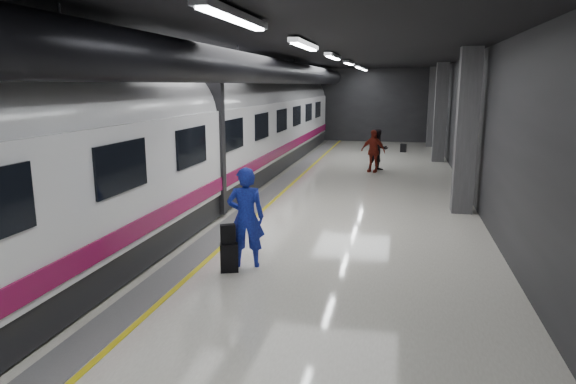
# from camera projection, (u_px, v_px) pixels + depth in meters

# --- Properties ---
(ground) EXTENTS (40.00, 40.00, 0.00)m
(ground) POSITION_uv_depth(u_px,v_px,m) (288.00, 221.00, 13.50)
(ground) COLOR silver
(ground) RESTS_ON ground
(platform_hall) EXTENTS (10.02, 40.02, 4.51)m
(platform_hall) POSITION_uv_depth(u_px,v_px,m) (285.00, 84.00, 13.75)
(platform_hall) COLOR black
(platform_hall) RESTS_ON ground
(train) EXTENTS (3.05, 38.00, 4.05)m
(train) POSITION_uv_depth(u_px,v_px,m) (170.00, 140.00, 13.76)
(train) COLOR black
(train) RESTS_ON ground
(traveler_main) EXTENTS (0.82, 0.64, 1.98)m
(traveler_main) POSITION_uv_depth(u_px,v_px,m) (246.00, 217.00, 9.95)
(traveler_main) COLOR #1A38C4
(traveler_main) RESTS_ON ground
(suitcase_main) EXTENTS (0.39, 0.31, 0.55)m
(suitcase_main) POSITION_uv_depth(u_px,v_px,m) (229.00, 258.00, 9.79)
(suitcase_main) COLOR black
(suitcase_main) RESTS_ON ground
(shoulder_bag) EXTENTS (0.31, 0.26, 0.37)m
(shoulder_bag) POSITION_uv_depth(u_px,v_px,m) (228.00, 234.00, 9.73)
(shoulder_bag) COLOR black
(shoulder_bag) RESTS_ON suitcase_main
(traveler_far_a) EXTENTS (1.05, 0.96, 1.73)m
(traveler_far_a) POSITION_uv_depth(u_px,v_px,m) (378.00, 150.00, 21.30)
(traveler_far_a) COLOR black
(traveler_far_a) RESTS_ON ground
(traveler_far_b) EXTENTS (1.09, 0.71, 1.73)m
(traveler_far_b) POSITION_uv_depth(u_px,v_px,m) (373.00, 151.00, 20.91)
(traveler_far_b) COLOR maroon
(traveler_far_b) RESTS_ON ground
(suitcase_far) EXTENTS (0.33, 0.25, 0.44)m
(suitcase_far) POSITION_uv_depth(u_px,v_px,m) (403.00, 148.00, 27.18)
(suitcase_far) COLOR black
(suitcase_far) RESTS_ON ground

